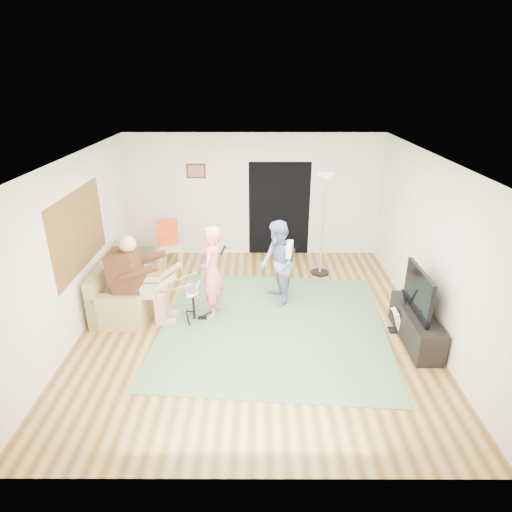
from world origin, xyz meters
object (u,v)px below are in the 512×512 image
Objects in this scene: guitarist at (278,264)px; dining_chair at (171,252)px; television at (418,291)px; sofa at (127,287)px; drum_kit at (194,304)px; singer at (212,272)px; guitar_spare at (397,319)px; torchiere_lamp at (324,207)px; tv_cabinet at (416,326)px.

dining_chair is (-2.17, 1.50, -0.40)m from guitarist.
television is (2.04, -1.18, 0.08)m from guitarist.
dining_chair is (0.54, 1.42, 0.09)m from sofa.
drum_kit is 0.62m from singer.
guitar_spare is 2.65m from torchiere_lamp.
drum_kit is 0.65× the size of television.
guitarist reaches higher than guitar_spare.
torchiere_lamp is at bearing 17.60° from sofa.
dining_chair is at bearing 69.33° from sofa.
torchiere_lamp is at bearing 113.27° from guitar_spare.
drum_kit is 0.41× the size of singer.
torchiere_lamp reaches higher than dining_chair.
guitar_spare is at bearing -49.21° from dining_chair.
singer is at bearing 166.13° from television.
sofa is 2.76× the size of guitar_spare.
torchiere_lamp reaches higher than drum_kit.
guitarist reaches higher than dining_chair.
sofa is 2.07× the size of television.
tv_cabinet is at bearing -0.00° from television.
guitar_spare is 0.73× the size of dining_chair.
tv_cabinet is (4.79, -1.25, -0.03)m from sofa.
tv_cabinet is (1.14, -2.41, -1.18)m from torchiere_lamp.
singer is at bearing 30.01° from drum_kit.
television is (-0.05, 0.00, 0.60)m from tv_cabinet.
dining_chair is at bearing 149.08° from guitar_spare.
tv_cabinet is at bearing -50.30° from guitar_spare.
torchiere_lamp reaches higher than guitar_spare.
dining_chair is (-1.06, 1.90, -0.43)m from singer.
tv_cabinet is at bearing -14.64° from sofa.
drum_kit is 3.55m from tv_cabinet.
singer reaches higher than tv_cabinet.
television is (1.09, -2.41, -0.58)m from torchiere_lamp.
singer is at bearing 170.00° from guitar_spare.
drum_kit is (1.29, -0.65, 0.01)m from sofa.
torchiere_lamp is 2.92m from tv_cabinet.
sofa is 1.45m from drum_kit.
guitarist is (2.71, -0.07, 0.49)m from sofa.
guitarist is at bearing 153.68° from guitar_spare.
dining_chair is (-0.76, 2.07, 0.08)m from drum_kit.
torchiere_lamp is (3.66, 1.16, 1.15)m from sofa.
torchiere_lamp is (2.36, 1.81, 1.14)m from drum_kit.
television is at bearing -50.74° from dining_chair.
singer reaches higher than guitar_spare.
torchiere_lamp is at bearing 114.26° from television.
guitarist is (1.41, 0.58, 0.48)m from drum_kit.
drum_kit is at bearing -26.68° from sofa.
television is (3.15, -0.78, 0.06)m from singer.
guitarist reaches higher than television.
dining_chair is 5.01m from television.
drum_kit is 3.31m from guitar_spare.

